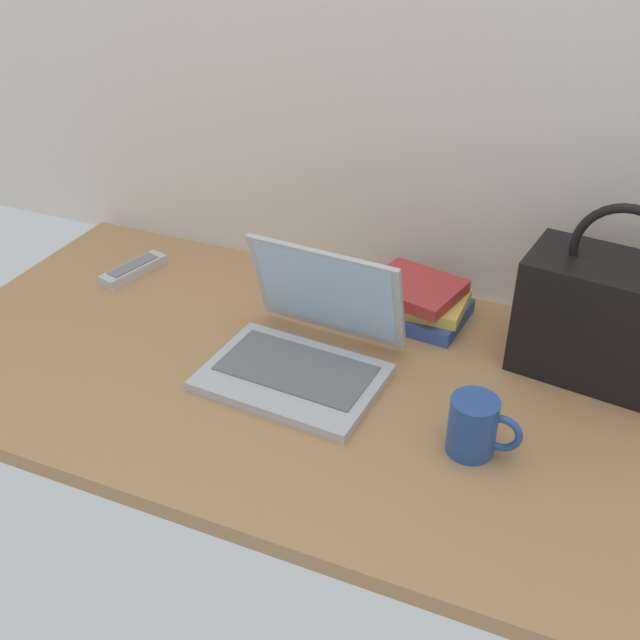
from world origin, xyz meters
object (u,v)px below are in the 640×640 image
Objects in this scene: remote_control_near at (133,270)px; handbag at (609,318)px; book_stack at (414,301)px; laptop at (305,347)px; coffee_mug at (475,426)px.

remote_control_near is 0.50× the size of handbag.
handbag reaches higher than book_stack.
laptop reaches higher than remote_control_near.
remote_control_near is (-0.49, 0.17, -0.03)m from laptop.
remote_control_near is at bearing 161.79° from coffee_mug.
remote_control_near is 0.63m from book_stack.
laptop is at bearing 163.34° from coffee_mug.
laptop is 0.52m from remote_control_near.
remote_control_near is 0.76× the size of book_stack.
laptop is at bearing -117.92° from book_stack.
remote_control_near is at bearing -178.68° from handbag.
laptop is 0.98× the size of handbag.
coffee_mug is 0.40m from book_stack.
book_stack is (-0.36, 0.05, -0.08)m from handbag.
coffee_mug is at bearing -59.57° from book_stack.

